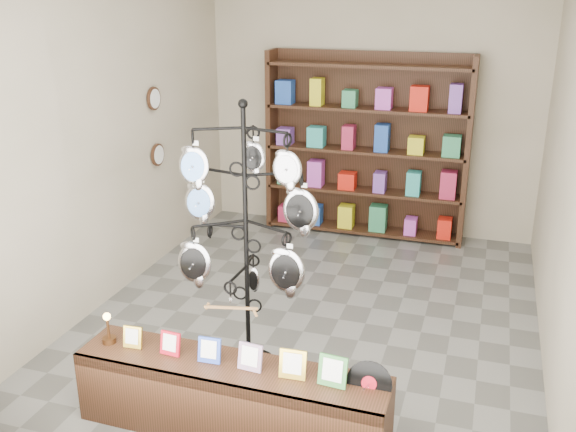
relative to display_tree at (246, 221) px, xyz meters
name	(u,v)px	position (x,y,z in m)	size (l,w,h in m)	color
ground	(313,315)	(0.26, 0.97, -1.25)	(5.00, 5.00, 0.00)	slate
room_envelope	(316,119)	(0.26, 0.97, 0.61)	(5.00, 5.00, 5.00)	#BDAF98
display_tree	(246,221)	(0.00, 0.00, 0.00)	(1.10, 1.01, 2.15)	black
front_shelf	(231,399)	(0.19, -0.80, -0.98)	(2.14, 0.46, 0.76)	black
back_shelving	(366,152)	(0.26, 3.26, -0.22)	(2.42, 0.36, 2.20)	black
wall_clocks	(156,127)	(-1.71, 1.77, 0.25)	(0.03, 0.24, 0.84)	black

